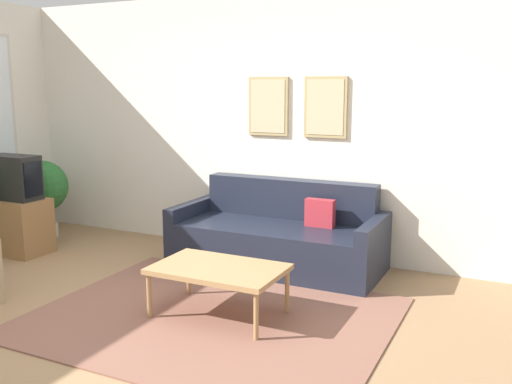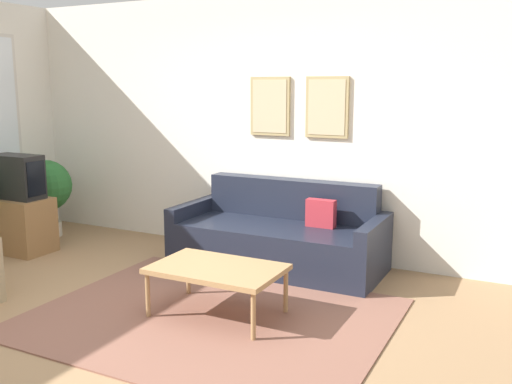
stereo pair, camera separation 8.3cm
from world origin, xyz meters
TOP-DOWN VIEW (x-y plane):
  - ground_plane at (0.00, 0.00)m, footprint 16.00×16.00m
  - area_rug at (0.58, 0.58)m, footprint 2.67×2.13m
  - wall_back at (0.01, 2.46)m, footprint 8.00×0.09m
  - couch at (0.53, 1.99)m, footprint 2.03×0.90m
  - coffee_table at (0.61, 0.65)m, footprint 0.99×0.64m
  - tv_stand at (-2.17, 1.20)m, footprint 0.67×0.44m
  - tv at (-2.17, 1.20)m, footprint 0.58×0.28m
  - potted_plant_by_window at (-2.40, 1.79)m, footprint 0.60×0.60m

SIDE VIEW (x-z plane):
  - ground_plane at x=0.00m, z-range 0.00..0.00m
  - area_rug at x=0.58m, z-range 0.00..0.01m
  - couch at x=0.53m, z-range -0.13..0.70m
  - tv_stand at x=-2.17m, z-range 0.00..0.58m
  - coffee_table at x=0.61m, z-range 0.17..0.56m
  - potted_plant_by_window at x=-2.40m, z-range 0.12..1.03m
  - tv at x=-2.17m, z-range 0.58..1.05m
  - wall_back at x=0.01m, z-range 0.00..2.70m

